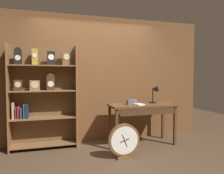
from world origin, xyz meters
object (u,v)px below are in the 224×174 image
object	(u,v)px
bookshelf	(42,94)
open_repair_manual	(138,104)
workbench	(143,109)
toolbox_small	(132,102)
desk_lamp	(155,92)
round_clock_large	(124,141)

from	to	relation	value
bookshelf	open_repair_manual	xyz separation A→B (m)	(1.77, -0.42, -0.20)
workbench	toolbox_small	world-z (taller)	toolbox_small
workbench	desk_lamp	distance (m)	0.48
workbench	open_repair_manual	size ratio (longest dim) A/B	5.97
desk_lamp	round_clock_large	size ratio (longest dim) A/B	0.67
toolbox_small	workbench	bearing A→B (deg)	-5.07
round_clock_large	toolbox_small	bearing A→B (deg)	57.99
desk_lamp	open_repair_manual	world-z (taller)	desk_lamp
workbench	desk_lamp	xyz separation A→B (m)	(0.33, 0.10, 0.34)
bookshelf	open_repair_manual	distance (m)	1.83
bookshelf	toolbox_small	world-z (taller)	bookshelf
desk_lamp	round_clock_large	xyz separation A→B (m)	(-0.93, -0.67, -0.74)
workbench	toolbox_small	distance (m)	0.27
workbench	toolbox_small	bearing A→B (deg)	174.93
desk_lamp	toolbox_small	world-z (taller)	desk_lamp
desk_lamp	round_clock_large	bearing A→B (deg)	-144.16
toolbox_small	bookshelf	bearing A→B (deg)	169.15
toolbox_small	round_clock_large	size ratio (longest dim) A/B	0.32
bookshelf	desk_lamp	distance (m)	2.25
bookshelf	workbench	xyz separation A→B (m)	(1.90, -0.34, -0.32)
workbench	desk_lamp	size ratio (longest dim) A/B	3.37
desk_lamp	open_repair_manual	size ratio (longest dim) A/B	1.77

